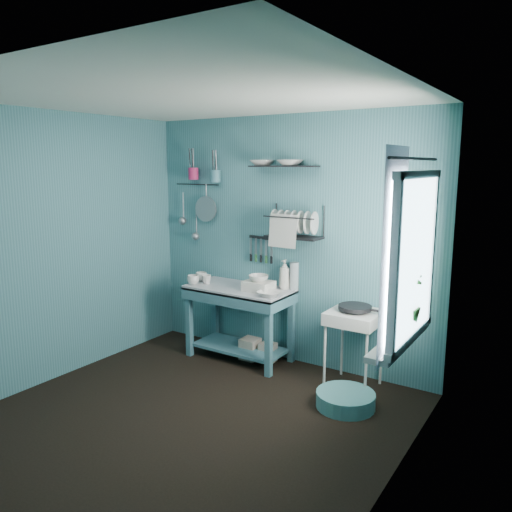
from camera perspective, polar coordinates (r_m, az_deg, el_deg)
The scene contains 36 objects.
floor at distance 4.28m, azimuth -7.13°, elevation -17.75°, with size 3.20×3.20×0.00m, color black.
ceiling at distance 3.81m, azimuth -8.01°, elevation 17.67°, with size 3.20×3.20×0.00m, color silver.
wall_back at distance 5.07m, azimuth 3.54°, elevation 1.72°, with size 3.20×3.20×0.00m, color #3A6E77.
wall_front at distance 2.92m, azimuth -27.17°, elevation -5.91°, with size 3.20×3.20×0.00m, color #3A6E77.
wall_left at distance 5.03m, azimuth -21.55°, elevation 0.95°, with size 3.00×3.00×0.00m, color #3A6E77.
wall_right at distance 3.08m, azimuth 15.77°, elevation -4.30°, with size 3.00×3.00×0.00m, color #3A6E77.
work_counter at distance 5.25m, azimuth -1.90°, elevation -7.67°, with size 1.09×0.54×0.77m, color #366673.
mug_left at distance 5.29m, azimuth -7.20°, elevation -2.71°, with size 0.12×0.12×0.10m, color silver.
mug_mid at distance 5.30m, azimuth -5.67°, elevation -2.67°, with size 0.10×0.10×0.09m, color silver.
mug_right at distance 5.42m, azimuth -6.27°, elevation -2.37°, with size 0.12×0.12×0.10m, color silver.
wash_tub at distance 4.98m, azimuth 0.30°, elevation -3.45°, with size 0.28×0.22×0.10m, color silver.
tub_bowl at distance 4.96m, azimuth 0.30°, elevation -2.55°, with size 0.20×0.20×0.06m, color silver.
soap_bottle at distance 5.05m, azimuth 3.28°, elevation -2.10°, with size 0.12×0.12×0.30m, color silver.
water_bottle at distance 5.02m, azimuth 4.38°, elevation -2.30°, with size 0.09×0.09×0.28m, color #A6B5B9.
counter_bowl at distance 4.77m, azimuth 1.48°, elevation -4.35°, with size 0.22×0.22×0.05m, color silver.
hotplate_stand at distance 4.69m, azimuth 11.07°, elevation -10.43°, with size 0.45×0.45×0.72m, color silver.
frying_pan at distance 4.57m, azimuth 11.25°, elevation -5.78°, with size 0.30×0.30×0.04m, color black.
knife_strip at distance 5.18m, azimuth 0.64°, elevation 2.10°, with size 0.32×0.02×0.03m, color black.
dish_rack at distance 4.85m, azimuth 4.37°, elevation 3.94°, with size 0.55×0.24×0.32m, color black.
upper_shelf at distance 4.91m, azimuth 3.20°, elevation 10.20°, with size 0.70×0.18×0.01m, color black.
shelf_bowl_left at distance 5.04m, azimuth 0.73°, elevation 11.31°, with size 0.22×0.22×0.05m, color silver.
shelf_bowl_right at distance 4.88m, azimuth 3.93°, elevation 11.10°, with size 0.23×0.23×0.06m, color silver.
utensil_cup_magenta at distance 5.60m, azimuth -7.17°, elevation 9.32°, with size 0.11×0.11×0.13m, color #B82256.
utensil_cup_teal at distance 5.41m, azimuth -4.65°, elevation 9.08°, with size 0.11×0.11×0.13m, color teal.
colander at distance 5.55m, azimuth -5.75°, elevation 5.38°, with size 0.28×0.28×0.03m, color gray.
ladle_outer at distance 5.77m, azimuth -8.31°, elevation 5.70°, with size 0.01×0.01×0.30m, color gray.
ladle_inner at distance 5.67m, azimuth -6.83°, elevation 3.98°, with size 0.01×0.01×0.30m, color gray.
hook_rail at distance 5.63m, azimuth -6.74°, elevation 8.12°, with size 0.01×0.01×0.60m, color black.
window_glass at distance 3.48m, azimuth 17.88°, elevation -0.24°, with size 1.10×1.10×0.00m, color white.
windowsill at distance 3.65m, azimuth 16.06°, elevation -9.25°, with size 0.16×0.95×0.04m, color silver.
curtain at distance 3.20m, azimuth 15.39°, elevation -0.07°, with size 1.35×1.35×0.00m, color silver.
curtain_rod at distance 3.44m, azimuth 17.76°, elevation 10.55°, with size 0.02×0.02×1.05m, color black.
potted_plant at distance 3.64m, azimuth 16.11°, elevation -4.79°, with size 0.29×0.29×0.51m, color #3A6D2B.
storage_tin_large at distance 5.32m, azimuth -0.67°, elevation -10.54°, with size 0.18×0.18×0.22m, color gray.
storage_tin_small at distance 5.25m, azimuth 1.36°, elevation -10.97°, with size 0.15×0.15×0.20m, color gray.
floor_basin at distance 4.43m, azimuth 10.19°, elevation -15.86°, with size 0.50×0.50×0.13m, color teal.
Camera 1 is at (2.47, -2.86, 2.01)m, focal length 35.00 mm.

